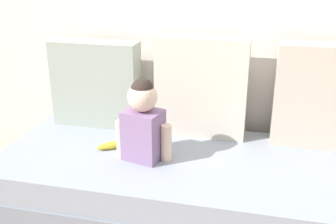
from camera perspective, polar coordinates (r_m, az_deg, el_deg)
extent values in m
plane|color=#93704C|center=(2.34, 2.93, -15.53)|extent=(12.00, 12.00, 0.00)
cube|color=silver|center=(2.45, 5.97, 15.15)|extent=(5.30, 0.10, 2.29)
cube|color=gray|center=(2.27, 2.99, -12.87)|extent=(2.10, 0.87, 0.26)
cube|color=#8C939E|center=(2.16, 3.09, -8.33)|extent=(2.04, 0.84, 0.15)
cube|color=#99A393|center=(2.50, -10.20, 3.99)|extent=(0.54, 0.16, 0.52)
cube|color=beige|center=(2.31, 4.78, 3.60)|extent=(0.52, 0.16, 0.58)
cube|color=#C1B29E|center=(2.32, 20.90, 2.10)|extent=(0.48, 0.16, 0.57)
cube|color=gray|center=(2.07, -3.53, -3.27)|extent=(0.22, 0.19, 0.26)
sphere|color=beige|center=(1.99, -3.66, 2.17)|extent=(0.15, 0.15, 0.15)
sphere|color=#2D231E|center=(1.98, -3.69, 3.11)|extent=(0.12, 0.12, 0.12)
cylinder|color=beige|center=(2.12, -6.67, -3.75)|extent=(0.06, 0.06, 0.20)
cylinder|color=beige|center=(2.05, -0.25, -4.44)|extent=(0.06, 0.06, 0.20)
ellipsoid|color=yellow|center=(2.23, -8.05, -4.71)|extent=(0.16, 0.14, 0.04)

